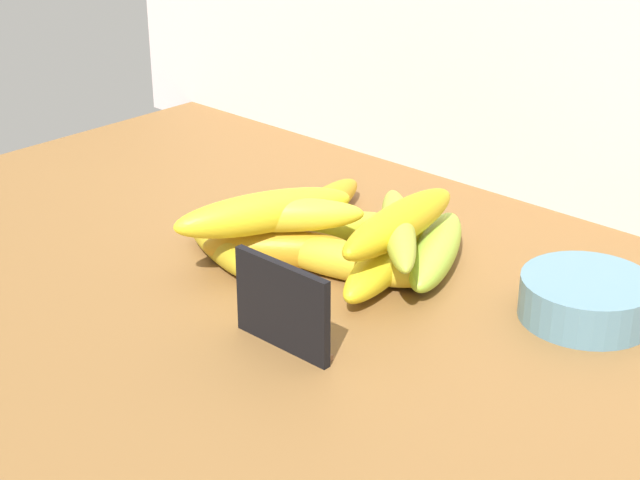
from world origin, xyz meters
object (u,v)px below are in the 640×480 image
at_px(chalkboard_sign, 283,309).
at_px(banana_7, 399,223).
at_px(banana_2, 389,258).
at_px(banana_1, 322,206).
at_px(fruit_bowl, 587,299).
at_px(banana_4, 279,249).
at_px(banana_6, 319,234).
at_px(banana_3, 436,250).
at_px(banana_5, 347,261).
at_px(banana_8, 398,229).
at_px(banana_0, 224,249).
at_px(banana_9, 264,213).
at_px(banana_10, 281,215).

relative_size(chalkboard_sign, banana_7, 0.57).
bearing_deg(banana_2, banana_1, 157.77).
bearing_deg(fruit_bowl, banana_7, -162.16).
xyz_separation_m(chalkboard_sign, banana_4, (-0.12, 0.11, -0.02)).
bearing_deg(banana_6, banana_3, 21.40).
bearing_deg(chalkboard_sign, banana_7, 92.91).
height_order(banana_5, banana_8, banana_8).
bearing_deg(banana_1, banana_0, -88.89).
bearing_deg(banana_4, banana_8, 27.16).
relative_size(banana_9, banana_10, 1.13).
height_order(banana_1, banana_8, banana_8).
distance_m(banana_3, banana_8, 0.06).
bearing_deg(banana_7, banana_4, -150.70).
bearing_deg(banana_9, banana_0, -152.30).
height_order(banana_2, banana_7, banana_7).
height_order(banana_0, banana_10, banana_10).
height_order(banana_7, banana_9, banana_9).
bearing_deg(banana_9, banana_10, 49.05).
relative_size(chalkboard_sign, banana_9, 0.57).
relative_size(banana_1, banana_2, 0.82).
relative_size(chalkboard_sign, banana_5, 0.57).
bearing_deg(banana_1, chalkboard_sign, -54.23).
distance_m(banana_4, banana_10, 0.04).
height_order(banana_0, banana_2, banana_2).
relative_size(chalkboard_sign, banana_0, 0.68).
distance_m(chalkboard_sign, banana_6, 0.21).
bearing_deg(banana_8, banana_1, 158.34).
height_order(banana_5, banana_6, banana_5).
height_order(banana_2, banana_8, banana_8).
xyz_separation_m(banana_5, banana_6, (-0.07, 0.03, -0.00)).
distance_m(chalkboard_sign, banana_10, 0.16).
height_order(fruit_bowl, banana_1, fruit_bowl).
distance_m(banana_6, banana_8, 0.12).
relative_size(banana_1, banana_3, 0.92).
distance_m(banana_4, banana_6, 0.06).
relative_size(banana_0, banana_8, 0.83).
height_order(banana_2, banana_6, banana_2).
xyz_separation_m(banana_6, banana_8, (0.11, -0.00, 0.04)).
bearing_deg(banana_8, banana_6, 178.64).
xyz_separation_m(fruit_bowl, banana_7, (-0.18, -0.06, 0.04)).
height_order(chalkboard_sign, banana_3, chalkboard_sign).
bearing_deg(banana_6, banana_7, 0.83).
bearing_deg(chalkboard_sign, banana_4, 136.31).
bearing_deg(banana_2, banana_3, 62.35).
bearing_deg(banana_9, banana_6, 82.61).
relative_size(banana_5, banana_9, 1.00).
height_order(chalkboard_sign, banana_9, banana_9).
height_order(banana_6, banana_8, banana_8).
height_order(banana_8, banana_10, banana_10).
height_order(banana_0, banana_9, banana_9).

